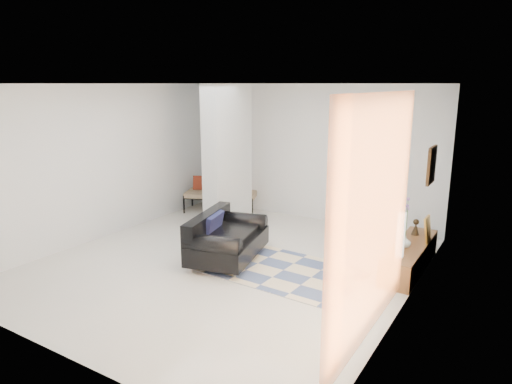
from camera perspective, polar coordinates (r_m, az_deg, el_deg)
The scene contains 17 objects.
floor at distance 7.39m, azimuth -3.52°, elevation -8.88°, with size 6.00×6.00×0.00m, color silver.
ceiling at distance 6.84m, azimuth -3.87°, elevation 13.37°, with size 6.00×6.00×0.00m, color white.
wall_back at distance 9.55m, azimuth 6.75°, elevation 4.89°, with size 6.00×6.00×0.00m, color white.
wall_front at distance 4.92m, azimuth -24.25°, elevation -4.35°, with size 6.00×6.00×0.00m, color white.
wall_left at distance 8.83m, azimuth -18.47°, elevation 3.60°, with size 6.00×6.00×0.00m, color white.
wall_right at distance 5.88m, azimuth 18.81°, elevation -1.10°, with size 6.00×6.00×0.00m, color white.
partition_column at distance 8.89m, azimuth -3.56°, elevation 4.32°, with size 0.35×1.20×2.80m, color #B8BEC0.
hallway_door at distance 10.62m, azimuth -3.74°, elevation 3.73°, with size 0.85×0.06×2.04m, color beige.
curtain at distance 4.81m, azimuth 14.80°, elevation -3.37°, with size 2.55×2.55×0.00m, color #FF8843.
wall_art at distance 7.08m, azimuth 21.11°, elevation 3.15°, with size 0.04×0.45×0.55m, color #3C2410.
media_console at distance 7.49m, azimuth 18.67°, elevation -7.61°, with size 0.45×1.88×0.80m.
loveseat at distance 7.43m, azimuth -3.94°, elevation -5.82°, with size 1.24×1.73×0.76m.
daybed at distance 10.26m, azimuth -4.54°, elevation -0.03°, with size 1.69×1.20×0.77m.
area_rug at distance 7.11m, azimuth 3.46°, elevation -9.76°, with size 2.31×1.54×0.01m, color beige.
cylinder_lamp at distance 6.75m, azimuth 17.62°, elevation -5.14°, with size 0.12×0.12×0.65m, color beige.
bronze_figurine at distance 7.87m, azimuth 19.34°, elevation -4.15°, with size 0.13×0.13×0.26m, color black, non-canonical shape.
vase at distance 7.23m, azimuth 18.11°, elevation -5.90°, with size 0.17×0.17×0.18m, color white.
Camera 1 is at (3.95, -5.58, 2.80)m, focal length 32.00 mm.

